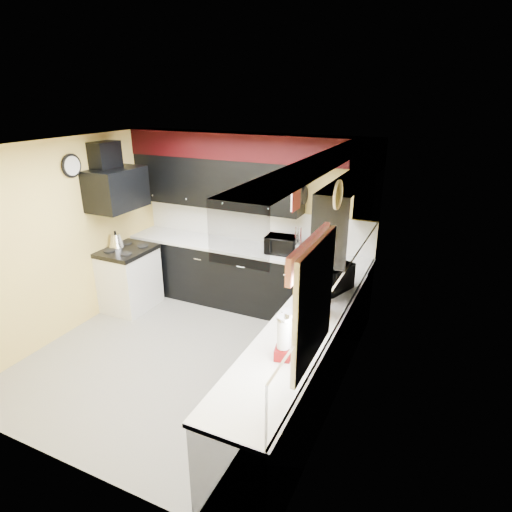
{
  "coord_description": "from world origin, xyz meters",
  "views": [
    {
      "loc": [
        2.58,
        -3.66,
        3.02
      ],
      "look_at": [
        0.55,
        0.73,
        1.15
      ],
      "focal_mm": 30.0,
      "sensor_mm": 36.0,
      "label": 1
    }
  ],
  "objects_px": {
    "toaster_oven": "(281,245)",
    "kettle": "(116,240)",
    "microwave": "(327,278)",
    "knife_block": "(318,252)",
    "utensil_crock": "(298,249)"
  },
  "relations": [
    {
      "from": "toaster_oven",
      "to": "kettle",
      "type": "distance_m",
      "value": 2.38
    },
    {
      "from": "microwave",
      "to": "kettle",
      "type": "bearing_deg",
      "value": 106.95
    },
    {
      "from": "microwave",
      "to": "knife_block",
      "type": "relative_size",
      "value": 2.9
    },
    {
      "from": "microwave",
      "to": "utensil_crock",
      "type": "relative_size",
      "value": 3.51
    },
    {
      "from": "microwave",
      "to": "utensil_crock",
      "type": "xyz_separation_m",
      "value": [
        -0.67,
        0.92,
        -0.07
      ]
    },
    {
      "from": "knife_block",
      "to": "utensil_crock",
      "type": "bearing_deg",
      "value": 172.84
    },
    {
      "from": "toaster_oven",
      "to": "utensil_crock",
      "type": "distance_m",
      "value": 0.23
    },
    {
      "from": "microwave",
      "to": "knife_block",
      "type": "bearing_deg",
      "value": 43.07
    },
    {
      "from": "utensil_crock",
      "to": "kettle",
      "type": "bearing_deg",
      "value": -163.17
    },
    {
      "from": "toaster_oven",
      "to": "kettle",
      "type": "xyz_separation_m",
      "value": [
        -2.27,
        -0.72,
        -0.04
      ]
    },
    {
      "from": "toaster_oven",
      "to": "knife_block",
      "type": "xyz_separation_m",
      "value": [
        0.51,
        0.02,
        -0.03
      ]
    },
    {
      "from": "knife_block",
      "to": "microwave",
      "type": "bearing_deg",
      "value": -70.06
    },
    {
      "from": "kettle",
      "to": "microwave",
      "type": "bearing_deg",
      "value": -3.08
    },
    {
      "from": "toaster_oven",
      "to": "microwave",
      "type": "relative_size",
      "value": 0.76
    },
    {
      "from": "knife_block",
      "to": "toaster_oven",
      "type": "bearing_deg",
      "value": 178.83
    }
  ]
}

